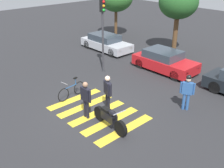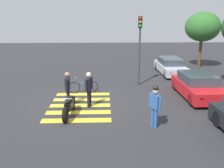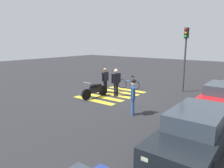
# 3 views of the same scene
# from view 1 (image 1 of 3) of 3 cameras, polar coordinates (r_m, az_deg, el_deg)

# --- Properties ---
(ground_plane) EXTENTS (60.00, 60.00, 0.00)m
(ground_plane) POSITION_cam_1_polar(r_m,az_deg,el_deg) (12.23, -3.15, -6.23)
(ground_plane) COLOR #2B2B2D
(police_motorcycle) EXTENTS (2.11, 0.62, 1.05)m
(police_motorcycle) POSITION_cam_1_polar(r_m,az_deg,el_deg) (10.98, -0.51, -7.33)
(police_motorcycle) COLOR black
(police_motorcycle) RESTS_ON ground_plane
(leaning_bicycle) EXTENTS (0.46, 1.73, 1.01)m
(leaning_bicycle) POSITION_cam_1_polar(r_m,az_deg,el_deg) (13.51, -8.75, -1.42)
(leaning_bicycle) COLOR black
(leaning_bicycle) RESTS_ON ground_plane
(officer_on_foot) EXTENTS (0.69, 0.23, 1.72)m
(officer_on_foot) POSITION_cam_1_polar(r_m,az_deg,el_deg) (11.46, -5.68, -2.94)
(officer_on_foot) COLOR black
(officer_on_foot) RESTS_ON ground_plane
(officer_by_motorcycle) EXTENTS (0.66, 0.36, 1.76)m
(officer_by_motorcycle) POSITION_cam_1_polar(r_m,az_deg,el_deg) (11.89, -0.95, -1.55)
(officer_by_motorcycle) COLOR black
(officer_by_motorcycle) RESTS_ON ground_plane
(pedestrian_bystander) EXTENTS (0.58, 0.42, 1.76)m
(pedestrian_bystander) POSITION_cam_1_polar(r_m,az_deg,el_deg) (12.48, 15.94, -1.26)
(pedestrian_bystander) COLOR #2D5999
(pedestrian_bystander) RESTS_ON ground_plane
(crosswalk_stripes) EXTENTS (4.05, 3.05, 0.01)m
(crosswalk_stripes) POSITION_cam_1_polar(r_m,az_deg,el_deg) (12.23, -3.15, -6.21)
(crosswalk_stripes) COLOR yellow
(crosswalk_stripes) RESTS_ON ground_plane
(car_silver_sedan) EXTENTS (4.26, 1.76, 1.22)m
(car_silver_sedan) POSITION_cam_1_polar(r_m,az_deg,el_deg) (20.63, -1.33, 8.93)
(car_silver_sedan) COLOR black
(car_silver_sedan) RESTS_ON ground_plane
(car_red_convertible) EXTENTS (4.00, 1.88, 1.30)m
(car_red_convertible) POSITION_cam_1_polar(r_m,az_deg,el_deg) (16.97, 11.26, 4.91)
(car_red_convertible) COLOR black
(car_red_convertible) RESTS_ON ground_plane
(traffic_light_pole) EXTENTS (0.34, 0.26, 4.37)m
(traffic_light_pole) POSITION_cam_1_polar(r_m,az_deg,el_deg) (15.83, -2.01, 12.63)
(traffic_light_pole) COLOR #38383D
(traffic_light_pole) RESTS_ON ground_plane
(street_tree_mid) EXTENTS (2.74, 2.74, 4.91)m
(street_tree_mid) POSITION_cam_1_polar(r_m,az_deg,el_deg) (19.68, 14.17, 16.69)
(street_tree_mid) COLOR brown
(street_tree_mid) RESTS_ON ground_plane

